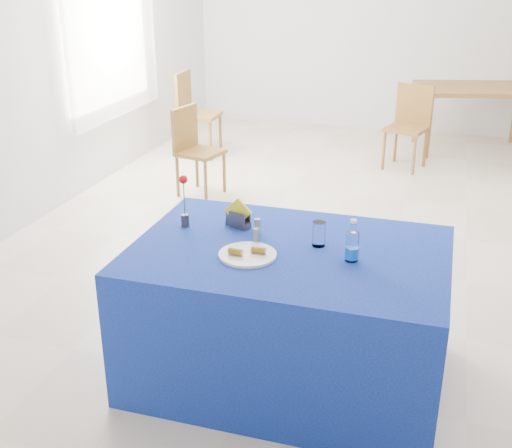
{
  "coord_description": "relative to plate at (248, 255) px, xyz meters",
  "views": [
    {
      "loc": [
        0.85,
        -5.08,
        2.13
      ],
      "look_at": [
        0.01,
        -2.3,
        0.92
      ],
      "focal_mm": 45.0,
      "sensor_mm": 36.0,
      "label": 1
    }
  ],
  "objects": [
    {
      "name": "napkin_holder",
      "position": [
        -0.16,
        0.35,
        0.04
      ],
      "size": [
        0.16,
        0.1,
        0.17
      ],
      "color": "#38383D",
      "rests_on": "blue_table"
    },
    {
      "name": "room_shell",
      "position": [
        0.02,
        2.34,
        0.98
      ],
      "size": [
        7.0,
        7.0,
        7.0
      ],
      "color": "silver",
      "rests_on": "ground"
    },
    {
      "name": "rose_vase",
      "position": [
        -0.44,
        0.27,
        0.13
      ],
      "size": [
        0.05,
        0.05,
        0.3
      ],
      "color": "#252429",
      "rests_on": "blue_table"
    },
    {
      "name": "chair_bg_left",
      "position": [
        0.49,
        4.23,
        -0.25
      ],
      "size": [
        0.49,
        0.49,
        0.89
      ],
      "rotation": [
        0.0,
        0.0,
        -0.28
      ],
      "color": "olive",
      "rests_on": "floor"
    },
    {
      "name": "water_bottle",
      "position": [
        0.5,
        0.1,
        0.06
      ],
      "size": [
        0.07,
        0.07,
        0.21
      ],
      "color": "white",
      "rests_on": "blue_table"
    },
    {
      "name": "chair_win_a",
      "position": [
        -1.41,
        2.75,
        -0.28
      ],
      "size": [
        0.45,
        0.45,
        0.84
      ],
      "rotation": [
        0.0,
        0.0,
        1.34
      ],
      "color": "olive",
      "rests_on": "floor"
    },
    {
      "name": "floor",
      "position": [
        0.02,
        2.34,
        -0.77
      ],
      "size": [
        7.0,
        7.0,
        0.0
      ],
      "primitive_type": "plane",
      "color": "beige",
      "rests_on": "ground"
    },
    {
      "name": "drinking_glass",
      "position": [
        0.31,
        0.23,
        0.06
      ],
      "size": [
        0.07,
        0.07,
        0.13
      ],
      "primitive_type": "cylinder",
      "color": "white",
      "rests_on": "blue_table"
    },
    {
      "name": "plate",
      "position": [
        0.0,
        0.0,
        0.0
      ],
      "size": [
        0.29,
        0.29,
        0.01
      ],
      "primitive_type": "cylinder",
      "color": "silver",
      "rests_on": "blue_table"
    },
    {
      "name": "blue_table",
      "position": [
        0.18,
        0.14,
        -0.39
      ],
      "size": [
        1.6,
        1.1,
        0.76
      ],
      "color": "navy",
      "rests_on": "floor"
    },
    {
      "name": "oak_table",
      "position": [
        1.17,
        5.12,
        -0.09
      ],
      "size": [
        1.52,
        1.18,
        0.76
      ],
      "color": "olive",
      "rests_on": "floor"
    },
    {
      "name": "pepper_shaker",
      "position": [
        -0.0,
        0.16,
        0.04
      ],
      "size": [
        0.03,
        0.03,
        0.08
      ],
      "primitive_type": "cylinder",
      "color": "slate",
      "rests_on": "blue_table"
    },
    {
      "name": "salt_shaker",
      "position": [
        -0.03,
        0.28,
        0.04
      ],
      "size": [
        0.03,
        0.03,
        0.08
      ],
      "primitive_type": "cylinder",
      "color": "slate",
      "rests_on": "blue_table"
    },
    {
      "name": "chair_win_b",
      "position": [
        -1.92,
        3.98,
        -0.22
      ],
      "size": [
        0.44,
        0.44,
        0.95
      ],
      "rotation": [
        0.0,
        0.0,
        1.6
      ],
      "color": "olive",
      "rests_on": "floor"
    },
    {
      "name": "curtain",
      "position": [
        -2.38,
        3.14,
        0.78
      ],
      "size": [
        0.04,
        1.75,
        1.85
      ],
      "primitive_type": "cube",
      "color": "white",
      "rests_on": "room_shell"
    },
    {
      "name": "banana_pieces",
      "position": [
        0.0,
        -0.01,
        0.02
      ],
      "size": [
        0.18,
        0.09,
        0.03
      ],
      "color": "gold",
      "rests_on": "plate"
    },
    {
      "name": "window_pane",
      "position": [
        -2.45,
        3.14,
        0.78
      ],
      "size": [
        0.04,
        1.5,
        1.6
      ],
      "primitive_type": "cube",
      "color": "white",
      "rests_on": "room_shell"
    }
  ]
}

